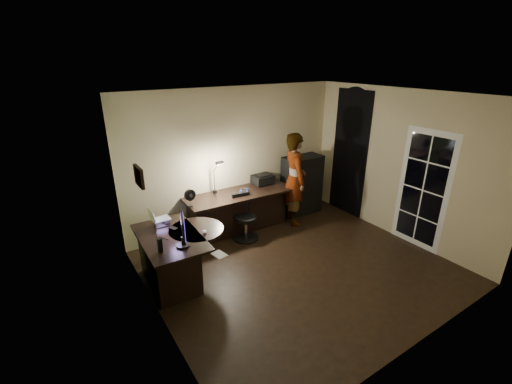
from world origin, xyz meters
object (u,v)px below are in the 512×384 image
cabinet (302,185)px  office_chair (246,218)px  monitor (182,235)px  person (294,179)px  desk_left (172,259)px  desk_right (240,212)px

cabinet → office_chair: bearing=-166.3°
monitor → person: size_ratio=0.25×
office_chair → person: 1.30m
desk_left → desk_right: size_ratio=0.64×
desk_right → person: person is taller
desk_left → cabinet: size_ratio=1.07×
monitor → person: bearing=38.5°
person → desk_right: bearing=93.5°
desk_right → office_chair: (-0.08, -0.35, 0.03)m
desk_left → person: bearing=14.2°
desk_right → cabinet: bearing=2.3°
monitor → office_chair: size_ratio=0.55×
desk_left → cabinet: 3.36m
desk_left → office_chair: 1.68m
desk_right → monitor: bearing=-140.8°
monitor → person: (2.73, 0.97, -0.01)m
office_chair → person: (1.19, 0.08, 0.50)m
cabinet → monitor: size_ratio=2.66×
cabinet → monitor: (-3.18, -1.26, 0.31)m
cabinet → office_chair: cabinet is taller
desk_left → monitor: monitor is taller
cabinet → person: bearing=-146.4°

